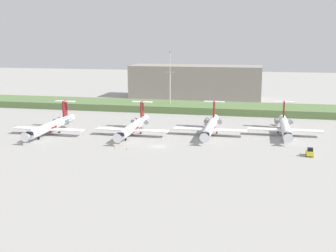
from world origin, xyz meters
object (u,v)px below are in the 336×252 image
(regional_jet_second, at_px, (133,127))
(regional_jet_third, at_px, (210,126))
(safety_cone_mid_marker, at_px, (127,148))
(regional_jet_fourth, at_px, (285,127))
(antenna_mast, at_px, (170,86))
(regional_jet_nearest, at_px, (51,126))
(baggage_tug, at_px, (310,152))
(safety_cone_front_marker, at_px, (115,148))

(regional_jet_second, xyz_separation_m, regional_jet_third, (23.49, 5.41, 0.00))
(safety_cone_mid_marker, bearing_deg, regional_jet_fourth, 32.57)
(safety_cone_mid_marker, bearing_deg, antenna_mast, 91.21)
(regional_jet_second, bearing_deg, antenna_mast, 87.47)
(regional_jet_nearest, relative_size, baggage_tug, 9.69)
(regional_jet_fourth, bearing_deg, regional_jet_second, -168.08)
(regional_jet_second, bearing_deg, regional_jet_nearest, -170.85)
(regional_jet_second, height_order, regional_jet_fourth, same)
(antenna_mast, bearing_deg, regional_jet_second, -92.53)
(regional_jet_nearest, distance_m, antenna_mast, 58.35)
(antenna_mast, distance_m, safety_cone_front_marker, 65.01)
(regional_jet_fourth, relative_size, safety_cone_front_marker, 56.36)
(regional_jet_second, height_order, safety_cone_front_marker, regional_jet_second)
(regional_jet_second, xyz_separation_m, baggage_tug, (51.08, -14.26, -1.53))
(baggage_tug, distance_m, safety_cone_front_marker, 51.26)
(regional_jet_second, height_order, baggage_tug, regional_jet_second)
(baggage_tug, height_order, safety_cone_front_marker, baggage_tug)
(regional_jet_fourth, relative_size, safety_cone_mid_marker, 56.36)
(regional_jet_third, bearing_deg, regional_jet_nearest, -169.01)
(regional_jet_third, distance_m, baggage_tug, 33.92)
(regional_jet_fourth, bearing_deg, regional_jet_third, -169.18)
(regional_jet_nearest, xyz_separation_m, regional_jet_fourth, (71.98, 13.91, 0.00))
(regional_jet_third, xyz_separation_m, antenna_mast, (-21.43, 41.19, 7.56))
(regional_jet_third, height_order, baggage_tug, regional_jet_third)
(regional_jet_third, relative_size, baggage_tug, 9.69)
(regional_jet_second, relative_size, safety_cone_mid_marker, 56.36)
(regional_jet_nearest, relative_size, regional_jet_third, 1.00)
(antenna_mast, bearing_deg, baggage_tug, -51.15)
(safety_cone_front_marker, bearing_deg, regional_jet_nearest, 152.29)
(regional_jet_nearest, distance_m, safety_cone_mid_marker, 32.17)
(regional_jet_fourth, height_order, safety_cone_mid_marker, regional_jet_fourth)
(baggage_tug, bearing_deg, antenna_mast, 128.85)
(safety_cone_mid_marker, bearing_deg, baggage_tug, 4.02)
(regional_jet_fourth, distance_m, safety_cone_mid_marker, 50.89)
(antenna_mast, relative_size, safety_cone_front_marker, 44.34)
(regional_jet_fourth, bearing_deg, antenna_mast, 140.19)
(regional_jet_second, distance_m, safety_cone_front_marker, 17.76)
(regional_jet_second, xyz_separation_m, antenna_mast, (2.06, 46.61, 7.56))
(regional_jet_third, relative_size, antenna_mast, 1.27)
(regional_jet_fourth, xyz_separation_m, safety_cone_mid_marker, (-42.85, -27.37, -2.26))
(regional_jet_nearest, bearing_deg, regional_jet_second, 9.15)
(regional_jet_third, xyz_separation_m, safety_cone_front_marker, (-23.56, -23.03, -2.26))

